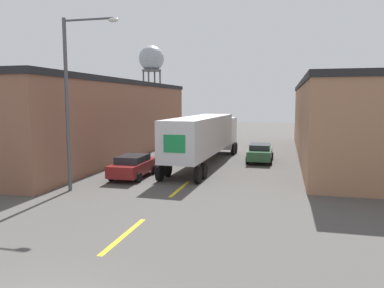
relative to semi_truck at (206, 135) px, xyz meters
name	(u,v)px	position (x,y,z in m)	size (l,w,h in m)	color
road_centerline	(124,235)	(0.30, -15.95, -2.29)	(0.20, 18.91, 0.01)	yellow
warehouse_left	(96,118)	(-10.63, 2.33, 1.04)	(8.36, 28.72, 6.66)	brown
warehouse_right	(366,120)	(12.67, 6.49, 0.96)	(11.26, 29.37, 6.52)	#9E7051
semi_truck	(206,135)	(0.00, 0.00, 0.00)	(3.22, 15.41, 3.75)	silver
parked_car_right_far	(260,152)	(4.05, 2.16, -1.53)	(2.01, 4.44, 1.46)	#2D5B38
parked_car_left_far	(133,166)	(-3.46, -6.14, -1.53)	(2.01, 4.44, 1.46)	maroon
water_tower	(151,60)	(-17.31, 35.44, 9.72)	(4.48, 4.48, 14.58)	#47474C
street_lamp	(73,93)	(-5.12, -10.25, 3.05)	(3.20, 0.32, 9.24)	#4C4C51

